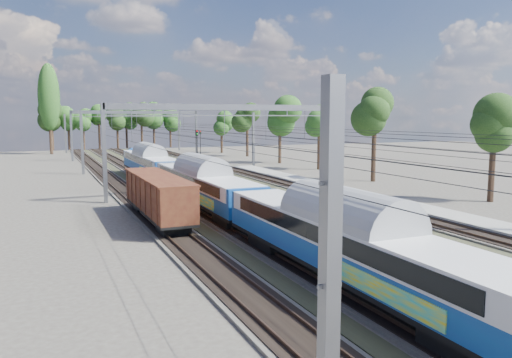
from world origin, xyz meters
name	(u,v)px	position (x,y,z in m)	size (l,w,h in m)	color
ground	(451,288)	(0.00, 0.00, 0.00)	(220.00, 220.00, 0.00)	#47423A
track_bed	(185,178)	(0.00, 45.00, 0.10)	(21.00, 130.00, 0.34)	#47423A
platform	(386,201)	(12.00, 20.00, 0.15)	(3.00, 70.00, 0.30)	gray
catenary	(172,127)	(0.33, 52.69, 6.40)	(25.65, 130.00, 9.00)	slate
tree_belt	(148,114)	(5.16, 93.39, 8.46)	(40.32, 101.85, 12.18)	black
poplar	(49,98)	(-14.50, 98.00, 11.89)	(4.40, 4.40, 19.04)	black
emu_train	(203,179)	(-4.50, 22.84, 2.63)	(3.05, 64.56, 4.47)	black
freight_boxcar	(158,195)	(-9.00, 19.71, 2.03)	(2.67, 12.89, 3.32)	black
worker	(161,154)	(3.91, 76.07, 0.95)	(0.69, 0.46, 1.90)	black
signal_near	(197,148)	(1.50, 44.42, 3.91)	(0.43, 0.39, 6.18)	black
signal_far	(200,141)	(11.30, 74.69, 3.34)	(0.38, 0.35, 5.29)	black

